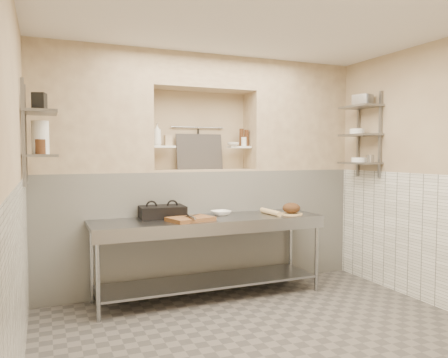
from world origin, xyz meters
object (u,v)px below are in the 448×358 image
rolling_pin (270,212)px  bread_loaf (291,208)px  jug_left (40,138)px  mixing_bowl (221,213)px  bowl_alcove (233,144)px  cutting_board (190,219)px  prep_table (209,241)px  panini_press (162,212)px  bottle_soap (157,134)px

rolling_pin → bread_loaf: bread_loaf is taller
rolling_pin → jug_left: 2.62m
mixing_bowl → bread_loaf: bread_loaf is taller
bowl_alcove → cutting_board: bearing=-140.7°
mixing_bowl → bread_loaf: (0.79, -0.26, 0.05)m
prep_table → cutting_board: size_ratio=5.67×
prep_table → jug_left: (-1.72, -0.11, 1.12)m
prep_table → panini_press: bearing=157.1°
mixing_bowl → cutting_board: bearing=-150.0°
panini_press → rolling_pin: panini_press is taller
bread_loaf → bowl_alcove: bearing=126.7°
bottle_soap → bowl_alcove: (0.97, -0.03, -0.11)m
mixing_bowl → jug_left: 2.11m
bowl_alcove → rolling_pin: bearing=-66.2°
prep_table → bottle_soap: size_ratio=9.85×
rolling_pin → jug_left: bearing=-178.1°
panini_press → mixing_bowl: panini_press is taller
panini_press → cutting_board: 0.40m
bread_loaf → bowl_alcove: (-0.47, 0.63, 0.76)m
prep_table → bread_loaf: bread_loaf is taller
cutting_board → jug_left: jug_left is taller
bread_loaf → jug_left: 2.82m
bottle_soap → jug_left: bottle_soap is taller
prep_table → bowl_alcove: size_ratio=17.49×
rolling_pin → bread_loaf: size_ratio=1.96×
panini_press → bowl_alcove: size_ratio=3.48×
cutting_board → bread_loaf: 1.25m
jug_left → prep_table: bearing=3.6°
mixing_bowl → bottle_soap: bearing=148.9°
rolling_pin → bottle_soap: bearing=154.7°
rolling_pin → bowl_alcove: 1.00m
rolling_pin → jug_left: (-2.48, -0.08, 0.84)m
cutting_board → bottle_soap: 1.15m
mixing_bowl → bread_loaf: 0.83m
panini_press → cutting_board: panini_press is taller
panini_press → cutting_board: bearing=-51.1°
mixing_bowl → rolling_pin: size_ratio=0.54×
prep_table → bread_loaf: 1.05m
bread_loaf → bottle_soap: bottle_soap is taller
mixing_bowl → bread_loaf: size_ratio=1.07×
mixing_bowl → jug_left: size_ratio=0.72×
bread_loaf → bottle_soap: 1.81m
bottle_soap → bowl_alcove: size_ratio=1.78×
rolling_pin → prep_table: bearing=178.0°
mixing_bowl → bowl_alcove: (0.32, 0.37, 0.81)m
prep_table → jug_left: size_ratio=8.43×
rolling_pin → bottle_soap: 1.62m
prep_table → rolling_pin: 0.81m
panini_press → rolling_pin: bearing=-7.1°
rolling_pin → bottle_soap: bottle_soap is taller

